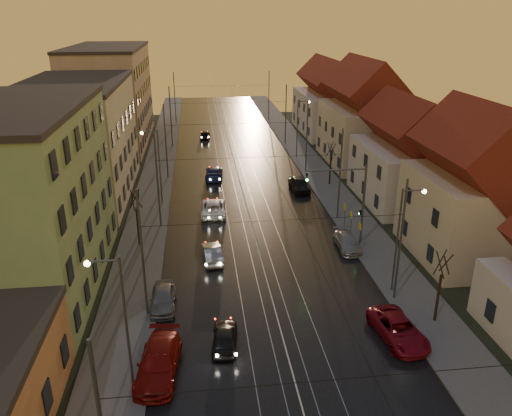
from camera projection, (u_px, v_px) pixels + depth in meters
name	position (u px, v px, depth m)	size (l,w,h in m)	color
ground	(300.00, 401.00, 26.17)	(160.00, 160.00, 0.00)	black
road	(237.00, 173.00, 63.11)	(16.00, 120.00, 0.04)	black
sidewalk_left	(157.00, 175.00, 61.99)	(4.00, 120.00, 0.15)	#4C4C4C
sidewalk_right	(314.00, 170.00, 64.18)	(4.00, 120.00, 0.15)	#4C4C4C
tram_rail_0	(220.00, 173.00, 62.85)	(0.06, 120.00, 0.03)	gray
tram_rail_1	(231.00, 173.00, 63.01)	(0.06, 120.00, 0.03)	gray
tram_rail_2	(243.00, 172.00, 63.18)	(0.06, 120.00, 0.03)	gray
tram_rail_3	(254.00, 172.00, 63.33)	(0.06, 120.00, 0.03)	gray
apartment_left_1	(17.00, 204.00, 34.79)	(10.00, 18.00, 13.00)	#71955F
apartment_left_2	(78.00, 142.00, 53.45)	(10.00, 20.00, 12.00)	beige
apartment_left_3	(111.00, 97.00, 75.25)	(10.00, 24.00, 14.00)	#988262
house_right_1	(474.00, 194.00, 39.88)	(8.67, 10.20, 10.80)	beige
house_right_2	(408.00, 159.00, 52.19)	(9.18, 12.24, 9.20)	silver
house_right_3	(363.00, 119.00, 65.62)	(9.18, 14.28, 11.50)	beige
house_right_4	(328.00, 102.00, 82.52)	(9.18, 16.32, 10.00)	silver
catenary_pole_l_1	(142.00, 255.00, 31.89)	(0.16, 0.16, 9.00)	#595B60
catenary_pole_r_1	(400.00, 242.00, 33.77)	(0.16, 0.16, 9.00)	#595B60
catenary_pole_l_2	(158.00, 181.00, 45.74)	(0.16, 0.16, 9.00)	#595B60
catenary_pole_r_2	(340.00, 175.00, 47.62)	(0.16, 0.16, 9.00)	#595B60
catenary_pole_l_3	(166.00, 142.00, 59.59)	(0.16, 0.16, 9.00)	#595B60
catenary_pole_r_3	(307.00, 138.00, 61.48)	(0.16, 0.16, 9.00)	#595B60
catenary_pole_l_4	(171.00, 117.00, 73.45)	(0.16, 0.16, 9.00)	#595B60
catenary_pole_r_4	(286.00, 115.00, 75.33)	(0.16, 0.16, 9.00)	#595B60
catenary_pole_l_5	(175.00, 98.00, 90.07)	(0.16, 0.16, 9.00)	#595B60
catenary_pole_r_5	(269.00, 96.00, 91.96)	(0.16, 0.16, 9.00)	#595B60
street_lamp_0	(119.00, 312.00, 25.22)	(1.75, 0.32, 8.00)	#595B60
street_lamp_1	(403.00, 230.00, 34.61)	(1.75, 0.32, 8.00)	#595B60
street_lamp_2	(156.00, 160.00, 51.08)	(1.75, 0.32, 8.00)	#595B60
street_lamp_3	(300.00, 123.00, 67.86)	(1.75, 0.32, 8.00)	#595B60
traffic_light_mast	(353.00, 195.00, 41.98)	(5.30, 0.32, 7.20)	#595B60
bare_tree_0	(137.00, 219.00, 42.61)	(1.09, 1.09, 5.11)	black
bare_tree_1	(439.00, 289.00, 31.92)	(1.09, 1.09, 5.11)	black
bare_tree_2	(330.00, 165.00, 57.80)	(1.09, 1.09, 5.11)	black
driving_car_0	(225.00, 337.00, 30.26)	(1.49, 3.69, 1.26)	black
driving_car_1	(212.00, 253.00, 40.65)	(1.42, 4.06, 1.34)	gray
driving_car_2	(213.00, 207.00, 49.99)	(2.39, 5.19, 1.44)	white
driving_car_3	(214.00, 173.00, 60.77)	(2.05, 5.04, 1.46)	#1A244F
driving_car_4	(205.00, 135.00, 79.85)	(1.51, 3.74, 1.27)	black
parked_left_2	(158.00, 362.00, 27.86)	(2.17, 5.34, 1.55)	maroon
parked_left_3	(163.00, 298.00, 34.20)	(1.67, 4.15, 1.41)	gray
parked_right_0	(398.00, 329.00, 30.87)	(2.30, 5.00, 1.39)	maroon
parked_right_1	(347.00, 242.00, 42.74)	(1.74, 4.27, 1.24)	#9A9AA0
parked_right_2	(299.00, 185.00, 56.46)	(1.83, 4.54, 1.55)	black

